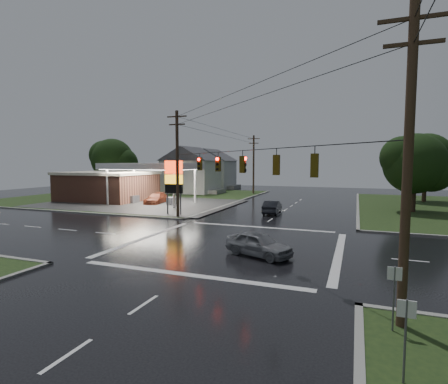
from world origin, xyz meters
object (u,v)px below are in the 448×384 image
(tree_nw_behind, at_px, (113,160))
(car_north, at_px, (272,207))
(house_far, at_px, (211,168))
(tree_ne_far, at_px, (427,159))
(car_pump, at_px, (156,198))
(utility_pole_se, at_px, (408,163))
(utility_pole_n, at_px, (254,164))
(tree_ne_near, at_px, (416,164))
(house_near, at_px, (191,169))
(car_crossing, at_px, (259,244))
(gas_station, at_px, (114,184))
(utility_pole_nw, at_px, (177,162))
(pylon_sign, at_px, (174,178))

(tree_nw_behind, xyz_separation_m, car_north, (33.04, -14.62, -5.44))
(house_far, distance_m, tree_ne_far, 41.57)
(tree_nw_behind, xyz_separation_m, tree_ne_far, (50.99, 4.00, -0.00))
(tree_ne_far, height_order, car_pump, tree_ne_far)
(utility_pole_se, relative_size, tree_nw_behind, 1.10)
(utility_pole_n, height_order, tree_ne_near, utility_pole_n)
(utility_pole_n, distance_m, house_near, 11.67)
(car_crossing, bearing_deg, gas_station, 73.71)
(utility_pole_nw, relative_size, house_far, 1.00)
(house_near, bearing_deg, house_far, 94.76)
(utility_pole_nw, xyz_separation_m, utility_pole_n, (0.00, 28.50, -0.25))
(utility_pole_n, relative_size, car_pump, 2.09)
(utility_pole_se, relative_size, car_north, 2.46)
(tree_nw_behind, distance_m, car_north, 36.54)
(house_near, height_order, car_crossing, house_near)
(utility_pole_nw, height_order, car_north, utility_pole_nw)
(gas_station, distance_m, car_pump, 8.04)
(house_far, relative_size, car_pump, 2.20)
(tree_ne_near, height_order, tree_ne_far, tree_ne_far)
(tree_nw_behind, distance_m, tree_ne_near, 48.65)
(pylon_sign, distance_m, car_north, 11.34)
(gas_station, distance_m, utility_pole_nw, 19.38)
(tree_nw_behind, distance_m, car_pump, 20.22)
(gas_station, bearing_deg, utility_pole_n, 48.53)
(gas_station, relative_size, utility_pole_nw, 2.38)
(tree_ne_far, bearing_deg, tree_nw_behind, -175.51)
(gas_station, bearing_deg, tree_nw_behind, 128.42)
(utility_pole_nw, relative_size, car_crossing, 2.54)
(house_near, bearing_deg, pylon_sign, -67.72)
(house_far, bearing_deg, pylon_sign, -73.02)
(tree_nw_behind, xyz_separation_m, car_crossing, (36.26, -32.23, -5.44))
(utility_pole_nw, xyz_separation_m, house_far, (-12.45, 38.50, -1.32))
(house_near, xyz_separation_m, tree_ne_far, (38.10, -2.01, 1.77))
(utility_pole_se, relative_size, house_far, 1.00)
(pylon_sign, distance_m, utility_pole_n, 27.56)
(utility_pole_n, bearing_deg, utility_pole_nw, -90.00)
(tree_nw_behind, distance_m, tree_ne_far, 51.15)
(gas_station, bearing_deg, car_pump, -6.50)
(utility_pole_se, bearing_deg, utility_pole_nw, 135.00)
(house_near, relative_size, car_north, 2.47)
(utility_pole_se, distance_m, car_pump, 39.71)
(tree_nw_behind, relative_size, car_crossing, 2.31)
(house_far, relative_size, tree_ne_far, 1.13)
(utility_pole_n, height_order, car_pump, utility_pole_n)
(car_crossing, bearing_deg, tree_ne_near, -4.13)
(car_pump, bearing_deg, tree_nw_behind, 136.81)
(gas_station, distance_m, car_crossing, 35.69)
(house_near, height_order, house_far, same)
(gas_station, xyz_separation_m, pylon_sign, (15.18, -9.20, 1.46))
(utility_pole_nw, bearing_deg, utility_pole_se, -45.00)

